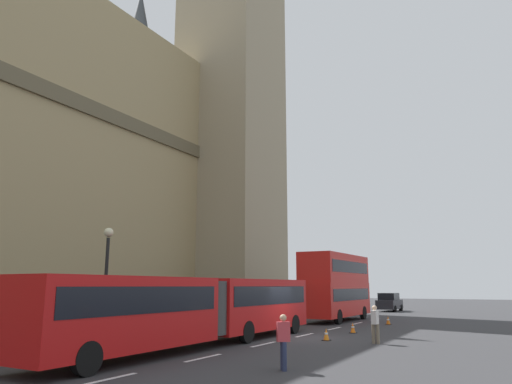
% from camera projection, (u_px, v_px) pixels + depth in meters
% --- Properties ---
extents(ground_plane, '(160.00, 160.00, 0.00)m').
position_uv_depth(ground_plane, '(294.00, 338.00, 23.86)').
color(ground_plane, '#333335').
extents(lane_centre_marking, '(34.40, 0.16, 0.01)m').
position_uv_depth(lane_centre_marking, '(286.00, 339.00, 23.00)').
color(lane_centre_marking, silver).
rests_on(lane_centre_marking, ground_plane).
extents(articulated_bus, '(17.51, 2.54, 2.90)m').
position_uv_depth(articulated_bus, '(200.00, 305.00, 20.52)').
color(articulated_bus, red).
rests_on(articulated_bus, ground_plane).
extents(double_decker_bus, '(9.12, 2.54, 4.90)m').
position_uv_depth(double_decker_bus, '(336.00, 284.00, 35.65)').
color(double_decker_bus, red).
rests_on(double_decker_bus, ground_plane).
extents(sedan_lead, '(4.40, 1.86, 1.85)m').
position_uv_depth(sedan_lead, '(390.00, 302.00, 48.81)').
color(sedan_lead, black).
rests_on(sedan_lead, ground_plane).
extents(traffic_cone_west, '(0.36, 0.36, 0.58)m').
position_uv_depth(traffic_cone_west, '(326.00, 334.00, 22.56)').
color(traffic_cone_west, black).
rests_on(traffic_cone_west, ground_plane).
extents(traffic_cone_middle, '(0.36, 0.36, 0.58)m').
position_uv_depth(traffic_cone_middle, '(353.00, 328.00, 26.16)').
color(traffic_cone_middle, black).
rests_on(traffic_cone_middle, ground_plane).
extents(traffic_cone_east, '(0.36, 0.36, 0.58)m').
position_uv_depth(traffic_cone_east, '(388.00, 320.00, 31.89)').
color(traffic_cone_east, black).
rests_on(traffic_cone_east, ground_plane).
extents(street_lamp, '(0.44, 0.44, 5.27)m').
position_uv_depth(street_lamp, '(106.00, 275.00, 21.88)').
color(street_lamp, black).
rests_on(street_lamp, ground_plane).
extents(pedestrian_near_cones, '(0.43, 0.46, 1.69)m').
position_uv_depth(pedestrian_near_cones, '(283.00, 340.00, 14.73)').
color(pedestrian_near_cones, '#262D4C').
rests_on(pedestrian_near_cones, ground_plane).
extents(pedestrian_by_kerb, '(0.41, 0.36, 1.69)m').
position_uv_depth(pedestrian_by_kerb, '(375.00, 323.00, 21.45)').
color(pedestrian_by_kerb, '#726651').
rests_on(pedestrian_by_kerb, ground_plane).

